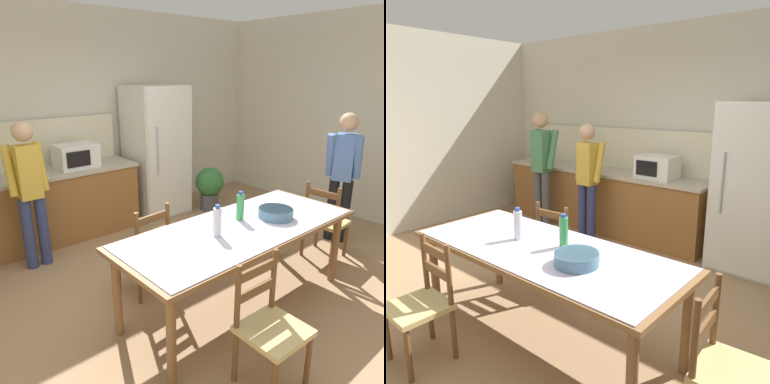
# 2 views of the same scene
# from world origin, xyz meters

# --- Properties ---
(ground_plane) EXTENTS (8.32, 8.32, 0.00)m
(ground_plane) POSITION_xyz_m (0.00, 0.00, 0.00)
(ground_plane) COLOR #9E7A56
(wall_back) EXTENTS (6.52, 0.12, 2.90)m
(wall_back) POSITION_xyz_m (0.00, 2.66, 1.45)
(wall_back) COLOR beige
(wall_back) RESTS_ON ground
(kitchen_counter) EXTENTS (3.32, 0.66, 0.91)m
(kitchen_counter) POSITION_xyz_m (-1.08, 2.23, 0.46)
(kitchen_counter) COLOR brown
(kitchen_counter) RESTS_ON ground
(counter_splashback) EXTENTS (3.28, 0.03, 0.60)m
(counter_splashback) POSITION_xyz_m (-1.08, 2.54, 1.21)
(counter_splashback) COLOR beige
(counter_splashback) RESTS_ON kitchen_counter
(refrigerator) EXTENTS (0.80, 0.73, 1.89)m
(refrigerator) POSITION_xyz_m (1.07, 2.19, 0.95)
(refrigerator) COLOR silver
(refrigerator) RESTS_ON ground
(microwave) EXTENTS (0.50, 0.39, 0.30)m
(microwave) POSITION_xyz_m (-0.16, 2.21, 1.06)
(microwave) COLOR white
(microwave) RESTS_ON kitchen_counter
(dining_table) EXTENTS (2.30, 0.93, 0.79)m
(dining_table) POSITION_xyz_m (0.23, -0.26, 0.71)
(dining_table) COLOR brown
(dining_table) RESTS_ON ground
(bottle_near_centre) EXTENTS (0.07, 0.07, 0.27)m
(bottle_near_centre) POSITION_xyz_m (-0.06, -0.27, 0.91)
(bottle_near_centre) COLOR silver
(bottle_near_centre) RESTS_ON dining_table
(bottle_off_centre) EXTENTS (0.07, 0.07, 0.27)m
(bottle_off_centre) POSITION_xyz_m (0.34, -0.15, 0.91)
(bottle_off_centre) COLOR green
(bottle_off_centre) RESTS_ON dining_table
(serving_bowl) EXTENTS (0.32, 0.32, 0.09)m
(serving_bowl) POSITION_xyz_m (0.63, -0.33, 0.84)
(serving_bowl) COLOR slate
(serving_bowl) RESTS_ON dining_table
(chair_head_end) EXTENTS (0.43, 0.45, 0.91)m
(chair_head_end) POSITION_xyz_m (1.67, -0.26, 0.44)
(chair_head_end) COLOR brown
(chair_head_end) RESTS_ON ground
(chair_side_far_left) EXTENTS (0.45, 0.43, 0.91)m
(chair_side_far_left) POSITION_xyz_m (-0.29, 0.48, 0.44)
(chair_side_far_left) COLOR brown
(chair_side_far_left) RESTS_ON ground
(chair_side_near_left) EXTENTS (0.43, 0.41, 0.91)m
(chair_side_near_left) POSITION_xyz_m (-0.28, -1.02, 0.44)
(chair_side_near_left) COLOR brown
(chair_side_near_left) RESTS_ON ground
(person_at_sink) EXTENTS (0.44, 0.30, 1.75)m
(person_at_sink) POSITION_xyz_m (-1.82, 1.71, 0.98)
(person_at_sink) COLOR #4C4C4C
(person_at_sink) RESTS_ON ground
(person_at_counter) EXTENTS (0.40, 0.28, 1.61)m
(person_at_counter) POSITION_xyz_m (-0.92, 1.69, 0.91)
(person_at_counter) COLOR navy
(person_at_counter) RESTS_ON ground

